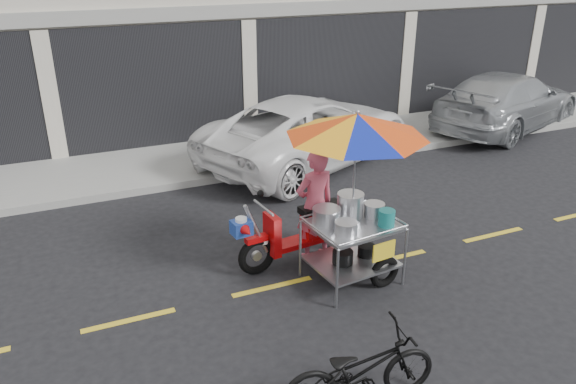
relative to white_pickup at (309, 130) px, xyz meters
name	(u,v)px	position (x,y,z in m)	size (l,w,h in m)	color
ground	(392,259)	(-0.65, -4.46, -0.74)	(90.00, 90.00, 0.00)	black
sidewalk	(265,148)	(-0.65, 1.04, -0.66)	(45.00, 3.00, 0.15)	gray
centerline	(392,259)	(-0.65, -4.46, -0.74)	(42.00, 0.10, 0.01)	gold
white_pickup	(309,130)	(0.00, 0.00, 0.00)	(2.45, 5.32, 1.48)	white
silver_pickup	(507,101)	(5.88, 0.24, 0.00)	(2.07, 5.10, 1.48)	#A6AAAE
near_bicycle	(360,370)	(-2.63, -6.87, -0.30)	(0.59, 1.68, 0.88)	black
food_vendor_rig	(339,172)	(-1.60, -4.39, 0.84)	(2.67, 2.13, 2.52)	black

